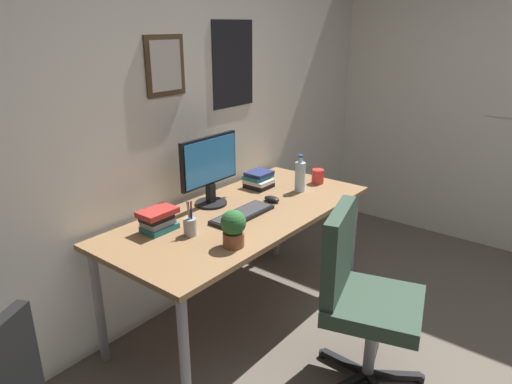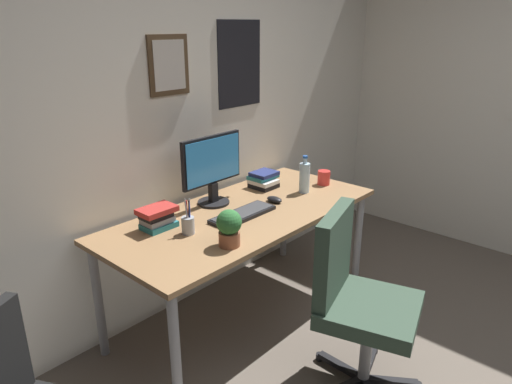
{
  "view_description": "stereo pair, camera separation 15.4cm",
  "coord_description": "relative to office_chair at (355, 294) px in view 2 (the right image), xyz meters",
  "views": [
    {
      "loc": [
        -1.94,
        0.0,
        1.79
      ],
      "look_at": [
        0.04,
        1.57,
        0.87
      ],
      "focal_mm": 32.66,
      "sensor_mm": 36.0,
      "label": 1
    },
    {
      "loc": [
        -1.84,
        -0.11,
        1.79
      ],
      "look_at": [
        0.04,
        1.57,
        0.87
      ],
      "focal_mm": 32.66,
      "sensor_mm": 36.0,
      "label": 2
    }
  ],
  "objects": [
    {
      "name": "wall_back",
      "position": [
        0.03,
        1.3,
        0.77
      ],
      "size": [
        4.4,
        0.1,
        2.6
      ],
      "color": "silver",
      "rests_on": "ground_plane"
    },
    {
      "name": "desk",
      "position": [
        0.07,
        0.82,
        0.13
      ],
      "size": [
        1.76,
        0.79,
        0.72
      ],
      "color": "#936D47",
      "rests_on": "ground_plane"
    },
    {
      "name": "office_chair",
      "position": [
        0.0,
        0.0,
        0.0
      ],
      "size": [
        0.58,
        0.59,
        0.95
      ],
      "color": "#334738",
      "rests_on": "ground_plane"
    },
    {
      "name": "monitor",
      "position": [
        0.04,
        1.06,
        0.44
      ],
      "size": [
        0.46,
        0.2,
        0.43
      ],
      "color": "black",
      "rests_on": "desk"
    },
    {
      "name": "keyboard",
      "position": [
        0.01,
        0.78,
        0.21
      ],
      "size": [
        0.43,
        0.15,
        0.03
      ],
      "color": "black",
      "rests_on": "desk"
    },
    {
      "name": "computer_mouse",
      "position": [
        0.31,
        0.79,
        0.22
      ],
      "size": [
        0.06,
        0.11,
        0.04
      ],
      "color": "black",
      "rests_on": "desk"
    },
    {
      "name": "water_bottle",
      "position": [
        0.59,
        0.76,
        0.3
      ],
      "size": [
        0.07,
        0.07,
        0.25
      ],
      "color": "silver",
      "rests_on": "desk"
    },
    {
      "name": "coffee_mug_near",
      "position": [
        0.82,
        0.75,
        0.25
      ],
      "size": [
        0.12,
        0.09,
        0.1
      ],
      "color": "red",
      "rests_on": "desk"
    },
    {
      "name": "potted_plant",
      "position": [
        -0.31,
        0.56,
        0.3
      ],
      "size": [
        0.13,
        0.13,
        0.2
      ],
      "color": "brown",
      "rests_on": "desk"
    },
    {
      "name": "pen_cup",
      "position": [
        -0.36,
        0.83,
        0.25
      ],
      "size": [
        0.07,
        0.07,
        0.2
      ],
      "color": "#9EA0A5",
      "rests_on": "desk"
    },
    {
      "name": "book_stack_left",
      "position": [
        -0.42,
        1.01,
        0.26
      ],
      "size": [
        0.2,
        0.14,
        0.12
      ],
      "color": "#26727A",
      "rests_on": "desk"
    },
    {
      "name": "book_stack_right",
      "position": [
        0.49,
        1.03,
        0.25
      ],
      "size": [
        0.19,
        0.17,
        0.11
      ],
      "color": "black",
      "rests_on": "desk"
    }
  ]
}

